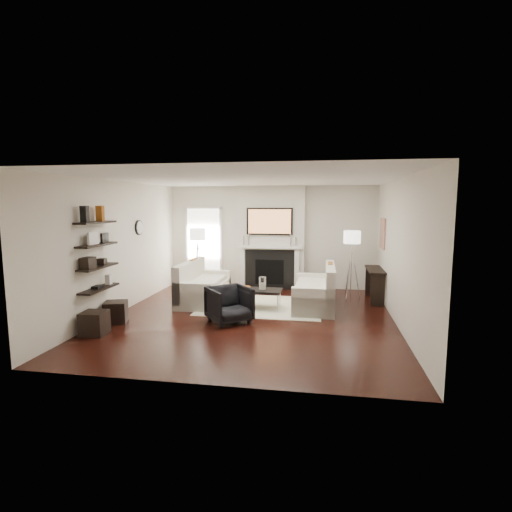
% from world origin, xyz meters
% --- Properties ---
extents(room_envelope, '(6.00, 6.00, 6.00)m').
position_xyz_m(room_envelope, '(0.00, 0.00, 1.35)').
color(room_envelope, black).
rests_on(room_envelope, ground).
extents(chimney_breast, '(1.80, 0.25, 2.70)m').
position_xyz_m(chimney_breast, '(0.00, 2.88, 1.35)').
color(chimney_breast, silver).
rests_on(chimney_breast, floor).
extents(fireplace_surround, '(1.30, 0.02, 1.04)m').
position_xyz_m(fireplace_surround, '(0.00, 2.74, 0.52)').
color(fireplace_surround, black).
rests_on(fireplace_surround, floor).
extents(firebox, '(0.75, 0.02, 0.65)m').
position_xyz_m(firebox, '(0.00, 2.73, 0.45)').
color(firebox, black).
rests_on(firebox, floor).
extents(mantel_pilaster_l, '(0.12, 0.08, 1.10)m').
position_xyz_m(mantel_pilaster_l, '(-0.72, 2.71, 0.55)').
color(mantel_pilaster_l, white).
rests_on(mantel_pilaster_l, floor).
extents(mantel_pilaster_r, '(0.12, 0.08, 1.10)m').
position_xyz_m(mantel_pilaster_r, '(0.72, 2.71, 0.55)').
color(mantel_pilaster_r, white).
rests_on(mantel_pilaster_r, floor).
extents(mantel_shelf, '(1.70, 0.18, 0.07)m').
position_xyz_m(mantel_shelf, '(0.00, 2.69, 1.12)').
color(mantel_shelf, white).
rests_on(mantel_shelf, chimney_breast).
extents(tv_body, '(1.20, 0.06, 0.70)m').
position_xyz_m(tv_body, '(0.00, 2.71, 1.78)').
color(tv_body, black).
rests_on(tv_body, chimney_breast).
extents(tv_screen, '(1.10, 0.00, 0.62)m').
position_xyz_m(tv_screen, '(0.00, 2.68, 1.78)').
color(tv_screen, '#BF723F').
rests_on(tv_screen, tv_body).
extents(candlestick_l_tall, '(0.04, 0.04, 0.30)m').
position_xyz_m(candlestick_l_tall, '(-0.55, 2.70, 1.30)').
color(candlestick_l_tall, silver).
rests_on(candlestick_l_tall, mantel_shelf).
extents(candlestick_l_short, '(0.04, 0.04, 0.24)m').
position_xyz_m(candlestick_l_short, '(-0.68, 2.70, 1.27)').
color(candlestick_l_short, silver).
rests_on(candlestick_l_short, mantel_shelf).
extents(candlestick_r_tall, '(0.04, 0.04, 0.30)m').
position_xyz_m(candlestick_r_tall, '(0.55, 2.70, 1.30)').
color(candlestick_r_tall, silver).
rests_on(candlestick_r_tall, mantel_shelf).
extents(candlestick_r_short, '(0.04, 0.04, 0.24)m').
position_xyz_m(candlestick_r_short, '(0.68, 2.70, 1.27)').
color(candlestick_r_short, silver).
rests_on(candlestick_r_short, mantel_shelf).
extents(hallway_panel, '(0.90, 0.02, 2.10)m').
position_xyz_m(hallway_panel, '(-1.85, 2.98, 1.05)').
color(hallway_panel, white).
rests_on(hallway_panel, floor).
extents(door_trim_l, '(0.06, 0.06, 2.16)m').
position_xyz_m(door_trim_l, '(-2.33, 2.96, 1.05)').
color(door_trim_l, white).
rests_on(door_trim_l, floor).
extents(door_trim_r, '(0.06, 0.06, 2.16)m').
position_xyz_m(door_trim_r, '(-1.37, 2.96, 1.05)').
color(door_trim_r, white).
rests_on(door_trim_r, floor).
extents(door_trim_top, '(1.02, 0.06, 0.06)m').
position_xyz_m(door_trim_top, '(-1.85, 2.96, 2.13)').
color(door_trim_top, white).
rests_on(door_trim_top, wall_back).
extents(rug, '(2.60, 2.00, 0.01)m').
position_xyz_m(rug, '(0.07, 0.91, 0.01)').
color(rug, beige).
rests_on(rug, floor).
extents(loveseat_left_base, '(0.85, 1.80, 0.42)m').
position_xyz_m(loveseat_left_base, '(-1.29, 1.08, 0.21)').
color(loveseat_left_base, silver).
rests_on(loveseat_left_base, floor).
extents(loveseat_left_back, '(0.18, 1.80, 0.80)m').
position_xyz_m(loveseat_left_back, '(-1.62, 1.08, 0.53)').
color(loveseat_left_back, silver).
rests_on(loveseat_left_back, floor).
extents(loveseat_left_arm_n, '(0.85, 0.18, 0.60)m').
position_xyz_m(loveseat_left_arm_n, '(-1.29, 0.27, 0.30)').
color(loveseat_left_arm_n, silver).
rests_on(loveseat_left_arm_n, floor).
extents(loveseat_left_arm_s, '(0.85, 0.18, 0.60)m').
position_xyz_m(loveseat_left_arm_s, '(-1.29, 1.89, 0.30)').
color(loveseat_left_arm_s, silver).
rests_on(loveseat_left_arm_s, floor).
extents(loveseat_left_cushion, '(0.63, 1.44, 0.10)m').
position_xyz_m(loveseat_left_cushion, '(-1.24, 1.08, 0.47)').
color(loveseat_left_cushion, silver).
rests_on(loveseat_left_cushion, loveseat_left_base).
extents(pillow_left_orange, '(0.10, 0.42, 0.42)m').
position_xyz_m(pillow_left_orange, '(-1.62, 1.38, 0.73)').
color(pillow_left_orange, '#914B11').
rests_on(pillow_left_orange, loveseat_left_cushion).
extents(pillow_left_charcoal, '(0.10, 0.40, 0.40)m').
position_xyz_m(pillow_left_charcoal, '(-1.62, 0.78, 0.72)').
color(pillow_left_charcoal, black).
rests_on(pillow_left_charcoal, loveseat_left_cushion).
extents(loveseat_right_base, '(0.85, 1.80, 0.42)m').
position_xyz_m(loveseat_right_base, '(1.21, 1.00, 0.21)').
color(loveseat_right_base, silver).
rests_on(loveseat_right_base, floor).
extents(loveseat_right_back, '(0.18, 1.80, 0.80)m').
position_xyz_m(loveseat_right_back, '(1.54, 1.00, 0.53)').
color(loveseat_right_back, silver).
rests_on(loveseat_right_back, floor).
extents(loveseat_right_arm_n, '(0.85, 0.18, 0.60)m').
position_xyz_m(loveseat_right_arm_n, '(1.21, 0.19, 0.30)').
color(loveseat_right_arm_n, silver).
rests_on(loveseat_right_arm_n, floor).
extents(loveseat_right_arm_s, '(0.85, 0.18, 0.60)m').
position_xyz_m(loveseat_right_arm_s, '(1.21, 1.81, 0.30)').
color(loveseat_right_arm_s, silver).
rests_on(loveseat_right_arm_s, floor).
extents(loveseat_right_cushion, '(0.63, 1.44, 0.10)m').
position_xyz_m(loveseat_right_cushion, '(1.16, 1.00, 0.47)').
color(loveseat_right_cushion, silver).
rests_on(loveseat_right_cushion, loveseat_right_base).
extents(pillow_right_orange, '(0.10, 0.42, 0.42)m').
position_xyz_m(pillow_right_orange, '(1.54, 1.30, 0.73)').
color(pillow_right_orange, '#914B11').
rests_on(pillow_right_orange, loveseat_right_cushion).
extents(pillow_right_charcoal, '(0.10, 0.40, 0.40)m').
position_xyz_m(pillow_right_charcoal, '(1.54, 0.70, 0.72)').
color(pillow_right_charcoal, black).
rests_on(pillow_right_charcoal, loveseat_right_cushion).
extents(coffee_table, '(1.10, 0.55, 0.04)m').
position_xyz_m(coffee_table, '(-0.02, 0.70, 0.40)').
color(coffee_table, black).
rests_on(coffee_table, floor).
extents(coffee_leg_nw, '(0.02, 0.02, 0.38)m').
position_xyz_m(coffee_leg_nw, '(-0.52, 0.48, 0.19)').
color(coffee_leg_nw, silver).
rests_on(coffee_leg_nw, floor).
extents(coffee_leg_ne, '(0.02, 0.02, 0.38)m').
position_xyz_m(coffee_leg_ne, '(0.48, 0.48, 0.19)').
color(coffee_leg_ne, silver).
rests_on(coffee_leg_ne, floor).
extents(coffee_leg_sw, '(0.02, 0.02, 0.38)m').
position_xyz_m(coffee_leg_sw, '(-0.52, 0.92, 0.19)').
color(coffee_leg_sw, silver).
rests_on(coffee_leg_sw, floor).
extents(coffee_leg_se, '(0.02, 0.02, 0.38)m').
position_xyz_m(coffee_leg_se, '(0.48, 0.92, 0.19)').
color(coffee_leg_se, silver).
rests_on(coffee_leg_se, floor).
extents(hurricane_glass, '(0.15, 0.15, 0.27)m').
position_xyz_m(hurricane_glass, '(0.13, 0.70, 0.56)').
color(hurricane_glass, white).
rests_on(hurricane_glass, coffee_table).
extents(hurricane_candle, '(0.10, 0.10, 0.15)m').
position_xyz_m(hurricane_candle, '(0.13, 0.70, 0.50)').
color(hurricane_candle, white).
rests_on(hurricane_candle, coffee_table).
extents(copper_bowl, '(0.29, 0.29, 0.05)m').
position_xyz_m(copper_bowl, '(-0.27, 0.70, 0.45)').
color(copper_bowl, '#AD5A1C').
rests_on(copper_bowl, coffee_table).
extents(armchair, '(0.99, 0.99, 0.75)m').
position_xyz_m(armchair, '(-0.35, -0.35, 0.37)').
color(armchair, black).
rests_on(armchair, floor).
extents(lamp_left_post, '(0.02, 0.02, 1.20)m').
position_xyz_m(lamp_left_post, '(-1.85, 2.41, 0.60)').
color(lamp_left_post, silver).
rests_on(lamp_left_post, floor).
extents(lamp_left_shade, '(0.40, 0.40, 0.30)m').
position_xyz_m(lamp_left_shade, '(-1.85, 2.41, 1.45)').
color(lamp_left_shade, white).
rests_on(lamp_left_shade, lamp_left_post).
extents(lamp_left_leg_a, '(0.25, 0.02, 1.23)m').
position_xyz_m(lamp_left_leg_a, '(-1.74, 2.41, 0.60)').
color(lamp_left_leg_a, silver).
rests_on(lamp_left_leg_a, floor).
extents(lamp_left_leg_b, '(0.14, 0.22, 1.23)m').
position_xyz_m(lamp_left_leg_b, '(-1.91, 2.51, 0.60)').
color(lamp_left_leg_b, silver).
rests_on(lamp_left_leg_b, floor).
extents(lamp_left_leg_c, '(0.14, 0.22, 1.23)m').
position_xyz_m(lamp_left_leg_c, '(-1.91, 2.32, 0.60)').
color(lamp_left_leg_c, silver).
rests_on(lamp_left_leg_c, floor).
extents(lamp_right_post, '(0.02, 0.02, 1.20)m').
position_xyz_m(lamp_right_post, '(2.05, 2.10, 0.60)').
color(lamp_right_post, silver).
rests_on(lamp_right_post, floor).
extents(lamp_right_shade, '(0.40, 0.40, 0.30)m').
position_xyz_m(lamp_right_shade, '(2.05, 2.10, 1.45)').
color(lamp_right_shade, white).
rests_on(lamp_right_shade, lamp_right_post).
extents(lamp_right_leg_a, '(0.25, 0.02, 1.23)m').
position_xyz_m(lamp_right_leg_a, '(2.16, 2.10, 0.60)').
color(lamp_right_leg_a, silver).
rests_on(lamp_right_leg_a, floor).
extents(lamp_right_leg_b, '(0.14, 0.22, 1.23)m').
position_xyz_m(lamp_right_leg_b, '(2.00, 2.20, 0.60)').
color(lamp_right_leg_b, silver).
rests_on(lamp_right_leg_b, floor).
extents(lamp_right_leg_c, '(0.14, 0.22, 1.23)m').
position_xyz_m(lamp_right_leg_c, '(1.99, 2.01, 0.60)').
color(lamp_right_leg_c, silver).
rests_on(lamp_right_leg_c, floor).
extents(console_top, '(0.35, 1.20, 0.04)m').
position_xyz_m(console_top, '(2.57, 1.85, 0.73)').
color(console_top, black).
rests_on(console_top, floor).
extents(console_leg_n, '(0.30, 0.04, 0.71)m').
position_xyz_m(console_leg_n, '(2.57, 1.30, 0.35)').
color(console_leg_n, black).
rests_on(console_leg_n, floor).
extents(console_leg_s, '(0.30, 0.04, 0.71)m').
position_xyz_m(console_leg_s, '(2.57, 2.40, 0.35)').
color(console_leg_s, black).
rests_on(console_leg_s, floor).
extents(wall_art, '(0.03, 0.70, 0.70)m').
position_xyz_m(wall_art, '(2.73, 2.05, 1.55)').
color(wall_art, '#AD6C56').
rests_on(wall_art, wall_right).
extents(shelf_bottom, '(0.25, 1.00, 0.03)m').
position_xyz_m(shelf_bottom, '(-2.62, -1.00, 0.70)').
color(shelf_bottom, black).
rests_on(shelf_bottom, wall_left).
extents(shelf_lower, '(0.25, 1.00, 0.04)m').
position_xyz_m(shelf_lower, '(-2.62, -1.00, 1.10)').
color(shelf_lower, black).
rests_on(shelf_lower, wall_left).
extents(shelf_upper, '(0.25, 1.00, 0.04)m').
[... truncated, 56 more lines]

